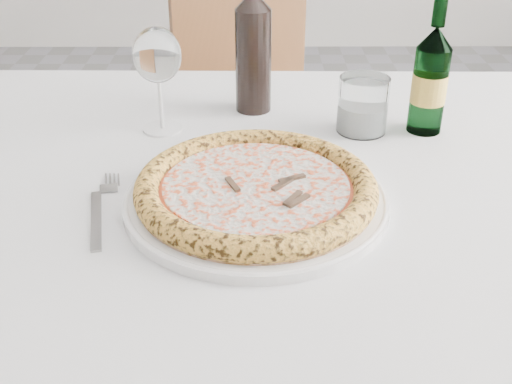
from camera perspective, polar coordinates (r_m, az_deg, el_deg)
dining_table at (r=1.02m, az=-0.02°, el=-2.12°), size 1.58×0.94×0.76m
chair_far at (r=1.80m, az=-0.52°, el=7.49°), size 0.48×0.48×0.93m
plate at (r=0.89m, az=0.00°, el=-0.63°), size 0.37×0.37×0.02m
pizza at (r=0.88m, az=-0.00°, el=0.36°), size 0.33×0.33×0.03m
fork at (r=0.90m, az=-13.67°, el=-1.54°), size 0.04×0.21×0.00m
wine_glass at (r=1.08m, az=-8.78°, el=11.72°), size 0.08×0.08×0.18m
tumbler at (r=1.11m, az=9.45°, el=7.34°), size 0.08×0.08×0.10m
beer_bottle at (r=1.12m, az=15.21°, el=9.55°), size 0.06×0.06×0.23m
wine_bottle at (r=1.17m, az=-0.25°, el=12.51°), size 0.06×0.06×0.26m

